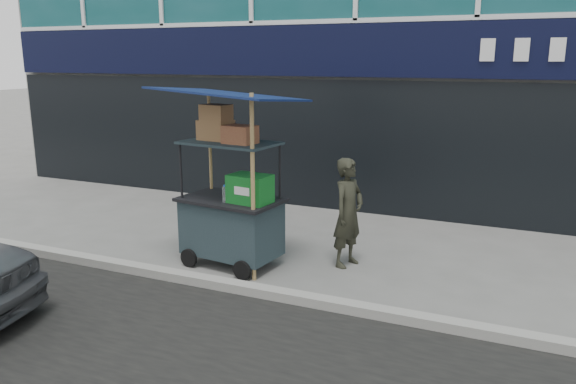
% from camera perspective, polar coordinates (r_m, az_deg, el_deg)
% --- Properties ---
extents(ground, '(80.00, 80.00, 0.00)m').
position_cam_1_polar(ground, '(7.08, -3.23, -9.68)').
color(ground, '#60605C').
rests_on(ground, ground).
extents(curb, '(80.00, 0.18, 0.12)m').
position_cam_1_polar(curb, '(6.89, -3.99, -9.81)').
color(curb, gray).
rests_on(curb, ground).
extents(vendor_cart, '(1.94, 1.48, 2.43)m').
position_cam_1_polar(vendor_cart, '(7.59, -5.73, -1.31)').
color(vendor_cart, '#19282C').
rests_on(vendor_cart, ground).
extents(vendor_man, '(0.50, 0.63, 1.49)m').
position_cam_1_polar(vendor_man, '(7.61, 6.15, -2.10)').
color(vendor_man, '#27281D').
rests_on(vendor_man, ground).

